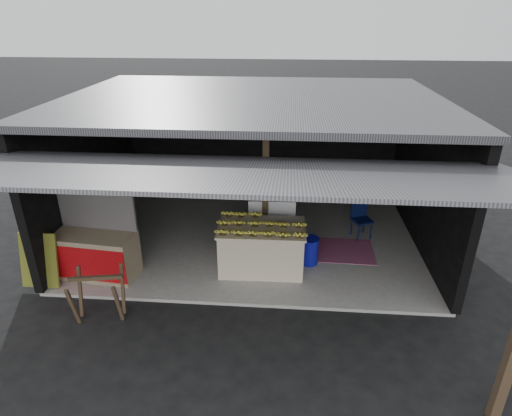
# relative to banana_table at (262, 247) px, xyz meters

# --- Properties ---
(ground) EXTENTS (80.00, 80.00, 0.00)m
(ground) POSITION_rel_banana_table_xyz_m (-0.28, -1.13, -0.50)
(ground) COLOR black
(ground) RESTS_ON ground
(concrete_slab) EXTENTS (7.00, 5.00, 0.06)m
(concrete_slab) POSITION_rel_banana_table_xyz_m (-0.28, 1.37, -0.47)
(concrete_slab) COLOR gray
(concrete_slab) RESTS_ON ground
(shophouse) EXTENTS (7.40, 7.29, 3.02)m
(shophouse) POSITION_rel_banana_table_xyz_m (-0.28, 1.69, 1.60)
(shophouse) COLOR black
(shophouse) RESTS_ON ground
(banana_table) EXTENTS (1.60, 1.00, 0.87)m
(banana_table) POSITION_rel_banana_table_xyz_m (0.00, 0.00, 0.00)
(banana_table) COLOR silver
(banana_table) RESTS_ON concrete_slab
(banana_pile) EXTENTS (1.48, 0.91, 0.17)m
(banana_pile) POSITION_rel_banana_table_xyz_m (0.00, 0.00, 0.52)
(banana_pile) COLOR gold
(banana_pile) RESTS_ON banana_table
(white_crate) EXTENTS (0.96, 0.67, 1.04)m
(white_crate) POSITION_rel_banana_table_xyz_m (0.14, 1.06, 0.08)
(white_crate) COLOR white
(white_crate) RESTS_ON concrete_slab
(neighbor_stall) EXTENTS (1.52, 0.81, 1.51)m
(neighbor_stall) POSITION_rel_banana_table_xyz_m (-2.99, -0.45, 0.02)
(neighbor_stall) COLOR #998466
(neighbor_stall) RESTS_ON concrete_slab
(green_signboard) EXTENTS (0.66, 0.26, 0.98)m
(green_signboard) POSITION_rel_banana_table_xyz_m (-3.83, -0.85, 0.06)
(green_signboard) COLOR black
(green_signboard) RESTS_ON concrete_slab
(sawhorse) EXTENTS (0.84, 0.83, 0.81)m
(sawhorse) POSITION_rel_banana_table_xyz_m (-2.45, -1.61, 0.01)
(sawhorse) COLOR #453322
(sawhorse) RESTS_ON ground
(water_barrel) EXTENTS (0.35, 0.35, 0.51)m
(water_barrel) POSITION_rel_banana_table_xyz_m (0.90, 0.25, -0.19)
(water_barrel) COLOR #0E119C
(water_barrel) RESTS_ON concrete_slab
(plastic_chair) EXTENTS (0.50, 0.50, 0.81)m
(plastic_chair) POSITION_rel_banana_table_xyz_m (2.02, 1.45, 0.03)
(plastic_chair) COLOR #0B143C
(plastic_chair) RESTS_ON concrete_slab
(magenta_rug) EXTENTS (1.53, 1.04, 0.01)m
(magenta_rug) POSITION_rel_banana_table_xyz_m (1.48, 0.77, -0.43)
(magenta_rug) COLOR maroon
(magenta_rug) RESTS_ON concrete_slab
(picture_frames) EXTENTS (1.62, 0.04, 0.46)m
(picture_frames) POSITION_rel_banana_table_xyz_m (-0.45, 3.77, 1.43)
(picture_frames) COLOR black
(picture_frames) RESTS_ON shophouse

